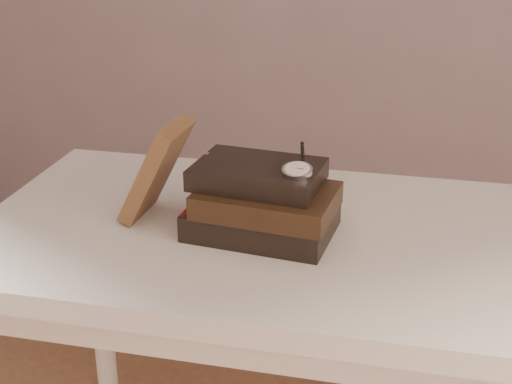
# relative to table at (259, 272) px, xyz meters

# --- Properties ---
(table) EXTENTS (1.00, 0.60, 0.75)m
(table) POSITION_rel_table_xyz_m (0.00, 0.00, 0.00)
(table) COLOR silver
(table) RESTS_ON ground
(book_stack) EXTENTS (0.26, 0.20, 0.12)m
(book_stack) POSITION_rel_table_xyz_m (0.01, -0.02, 0.15)
(book_stack) COLOR black
(book_stack) RESTS_ON table
(journal) EXTENTS (0.12, 0.12, 0.18)m
(journal) POSITION_rel_table_xyz_m (-0.19, 0.00, 0.18)
(journal) COLOR #482E1C
(journal) RESTS_ON table
(pocket_watch) EXTENTS (0.06, 0.15, 0.02)m
(pocket_watch) POSITION_rel_table_xyz_m (0.07, -0.04, 0.22)
(pocket_watch) COLOR silver
(pocket_watch) RESTS_ON book_stack
(eyeglasses) EXTENTS (0.11, 0.13, 0.05)m
(eyeglasses) POSITION_rel_table_xyz_m (-0.07, 0.07, 0.16)
(eyeglasses) COLOR silver
(eyeglasses) RESTS_ON book_stack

